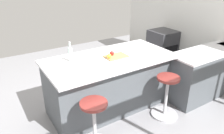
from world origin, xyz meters
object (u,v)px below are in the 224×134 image
kitchen_island (109,83)px  apple_red (112,53)px  stool_middle (95,126)px  water_bottle (70,54)px  cutting_board (116,56)px  stool_by_window (166,98)px  oven_range (162,47)px  apple_yellow (109,56)px

kitchen_island → apple_red: apple_red is taller
stool_middle → water_bottle: water_bottle is taller
cutting_board → kitchen_island: bearing=-34.7°
cutting_board → apple_red: size_ratio=5.12×
stool_middle → cutting_board: cutting_board is taller
stool_by_window → oven_range: bearing=-132.5°
apple_red → oven_range: bearing=-155.5°
cutting_board → water_bottle: 0.73m
kitchen_island → apple_red: 0.53m
apple_red → apple_yellow: size_ratio=1.00×
kitchen_island → cutting_board: 0.50m
stool_by_window → apple_red: size_ratio=10.17×
stool_by_window → apple_red: (0.61, -0.69, 0.67)m
cutting_board → apple_red: (0.04, -0.06, 0.05)m
oven_range → stool_middle: oven_range is taller
stool_by_window → apple_red: 1.14m
apple_red → stool_middle: bearing=44.4°
apple_red → water_bottle: size_ratio=0.23×
kitchen_island → apple_red: (-0.05, 0.01, 0.53)m
oven_range → apple_yellow: 2.55m
apple_yellow → kitchen_island: bearing=-118.2°
apple_yellow → cutting_board: bearing=-170.7°
stool_by_window → stool_middle: (1.32, 0.00, 0.00)m
cutting_board → stool_by_window: bearing=131.4°
cutting_board → water_bottle: (0.68, -0.21, 0.11)m
apple_red → water_bottle: bearing=-13.7°
stool_middle → kitchen_island: bearing=-133.1°
cutting_board → apple_red: apple_red is taller
oven_range → water_bottle: (2.78, 0.82, 0.65)m
oven_range → cutting_board: bearing=26.3°
kitchen_island → stool_middle: kitchen_island is taller
oven_range → stool_by_window: 2.27m
kitchen_island → water_bottle: water_bottle is taller
stool_by_window → stool_middle: 1.32m
apple_red → water_bottle: water_bottle is taller
stool_by_window → stool_middle: size_ratio=1.00×
apple_yellow → water_bottle: bearing=-23.6°
stool_by_window → cutting_board: cutting_board is taller
oven_range → apple_red: apple_red is taller
apple_yellow → water_bottle: water_bottle is taller
cutting_board → apple_red: bearing=-51.8°
water_bottle → cutting_board: bearing=162.7°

